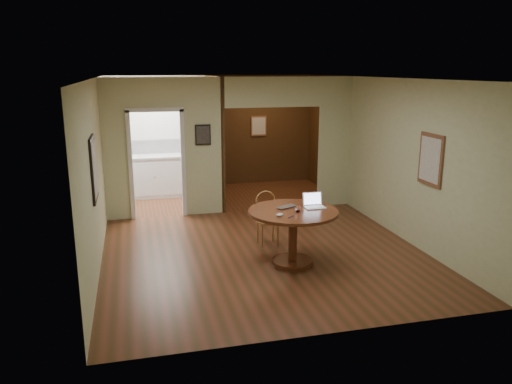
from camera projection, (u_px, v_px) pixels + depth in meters
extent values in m
plane|color=#4A2D15|center=(265.00, 255.00, 7.87)|extent=(5.00, 5.00, 0.00)
plane|color=white|center=(266.00, 80.00, 7.22)|extent=(5.00, 5.00, 0.00)
plane|color=beige|center=(328.00, 218.00, 5.19)|extent=(5.00, 0.00, 5.00)
plane|color=beige|center=(93.00, 179.00, 6.96)|extent=(0.00, 5.00, 5.00)
plane|color=beige|center=(414.00, 163.00, 8.13)|extent=(0.00, 5.00, 5.00)
cube|color=beige|center=(116.00, 151.00, 9.37)|extent=(0.50, 2.70, 0.04)
cube|color=beige|center=(203.00, 147.00, 9.76)|extent=(0.80, 2.70, 0.04)
cube|color=beige|center=(334.00, 143.00, 10.40)|extent=(0.70, 2.70, 0.04)
plane|color=silver|center=(159.00, 136.00, 11.47)|extent=(2.70, 0.00, 2.70)
plane|color=#392410|center=(258.00, 130.00, 12.52)|extent=(2.70, 0.00, 2.70)
cube|color=#392410|center=(213.00, 138.00, 11.03)|extent=(0.08, 2.50, 2.70)
cube|color=black|center=(94.00, 169.00, 6.93)|extent=(0.03, 0.70, 0.90)
cube|color=brown|center=(431.00, 160.00, 7.61)|extent=(0.03, 0.60, 0.80)
cube|color=black|center=(203.00, 135.00, 9.68)|extent=(0.30, 0.03, 0.40)
cube|color=silver|center=(259.00, 126.00, 12.48)|extent=(0.40, 0.03, 0.50)
cube|color=white|center=(159.00, 146.00, 11.51)|extent=(2.00, 0.02, 0.32)
cylinder|color=brown|center=(292.00, 261.00, 7.52)|extent=(0.62, 0.62, 0.06)
cylinder|color=brown|center=(293.00, 237.00, 7.43)|extent=(0.13, 0.13, 0.72)
cylinder|color=brown|center=(293.00, 212.00, 7.33)|extent=(1.33, 1.33, 0.04)
cylinder|color=#A6703B|center=(268.00, 221.00, 8.23)|extent=(0.39, 0.39, 0.03)
cylinder|color=#A6703B|center=(262.00, 236.00, 8.12)|extent=(0.03, 0.03, 0.40)
cylinder|color=#A6703B|center=(278.00, 235.00, 8.19)|extent=(0.03, 0.03, 0.40)
cylinder|color=#A6703B|center=(258.00, 231.00, 8.37)|extent=(0.03, 0.03, 0.40)
cylinder|color=#A6703B|center=(273.00, 230.00, 8.44)|extent=(0.03, 0.03, 0.40)
cylinder|color=#A6703B|center=(257.00, 210.00, 8.28)|extent=(0.02, 0.02, 0.32)
cylinder|color=#A6703B|center=(274.00, 208.00, 8.36)|extent=(0.02, 0.02, 0.32)
torus|color=#A6703B|center=(265.00, 201.00, 8.29)|extent=(0.35, 0.03, 0.35)
cube|color=white|center=(315.00, 207.00, 7.45)|extent=(0.30, 0.21, 0.01)
cube|color=silver|center=(316.00, 207.00, 7.42)|extent=(0.26, 0.11, 0.00)
cube|color=white|center=(312.00, 199.00, 7.54)|extent=(0.30, 0.06, 0.20)
cube|color=#939FBC|center=(312.00, 199.00, 7.53)|extent=(0.26, 0.04, 0.17)
imported|color=#A7A7AC|center=(289.00, 208.00, 7.42)|extent=(0.38, 0.33, 0.03)
ellipsoid|color=white|center=(280.00, 215.00, 7.01)|extent=(0.13, 0.10, 0.05)
cylinder|color=#0E0D61|center=(291.00, 217.00, 6.99)|extent=(0.11, 0.10, 0.01)
cube|color=white|center=(161.00, 176.00, 11.40)|extent=(2.00, 0.55, 0.90)
cube|color=silver|center=(160.00, 156.00, 11.29)|extent=(2.06, 0.60, 0.04)
sphere|color=#B20C0C|center=(155.00, 177.00, 11.08)|extent=(0.03, 0.03, 0.03)
sphere|color=#B20C0C|center=(200.00, 175.00, 11.32)|extent=(0.03, 0.03, 0.03)
ellipsoid|color=beige|center=(195.00, 147.00, 11.43)|extent=(0.39, 0.35, 0.34)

